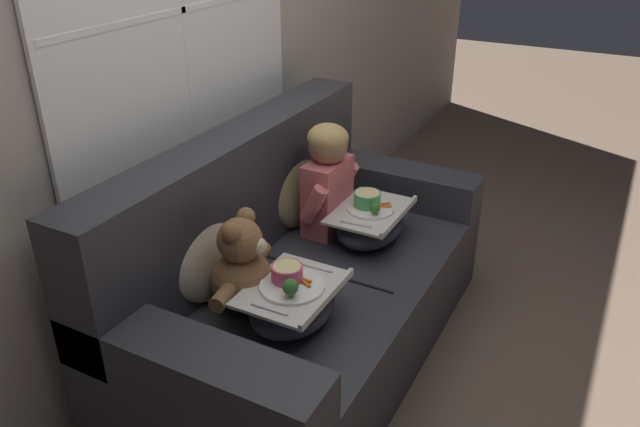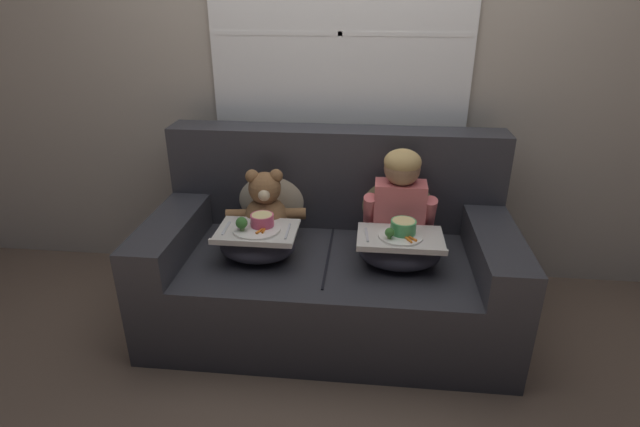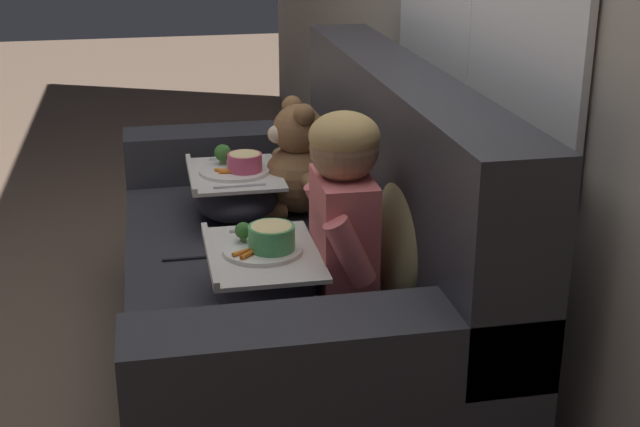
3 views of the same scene
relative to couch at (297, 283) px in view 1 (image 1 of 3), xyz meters
The scene contains 9 objects.
ground_plane 0.35m from the couch, 90.00° to the right, with size 14.00×14.00×0.00m, color brown.
wall_back_with_window 1.11m from the couch, 90.00° to the left, with size 8.00×0.08×2.60m.
couch is the anchor object (origin of this frame).
throw_pillow_behind_child 0.50m from the couch, 30.82° to the left, with size 0.42×0.20×0.44m.
throw_pillow_behind_teddy 0.50m from the couch, 149.18° to the left, with size 0.40×0.19×0.42m.
child_figure 0.52m from the couch, ahead, with size 0.37×0.19×0.53m.
teddy_bear 0.44m from the couch, behind, with size 0.43×0.31×0.40m.
lap_tray_child 0.44m from the couch, 27.76° to the right, with size 0.42×0.30×0.23m.
lap_tray_teddy 0.44m from the couch, 152.21° to the right, with size 0.40×0.31×0.24m.
Camera 1 is at (-1.98, -1.09, 1.87)m, focal length 35.00 mm.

